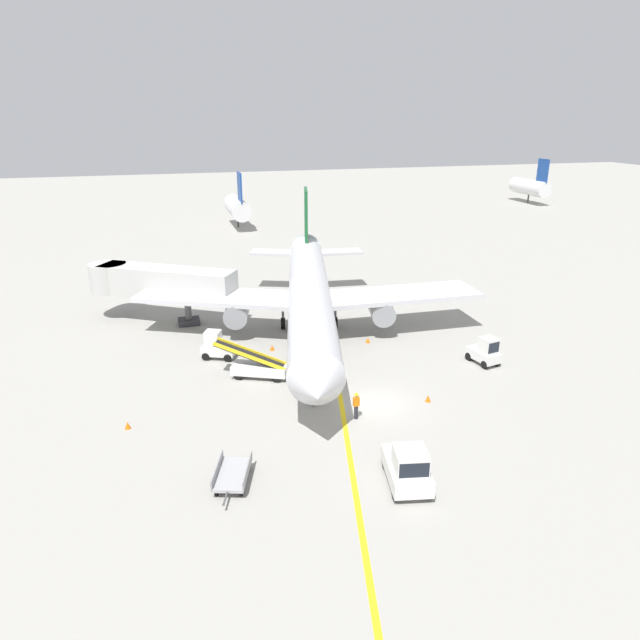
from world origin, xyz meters
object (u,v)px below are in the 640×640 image
at_px(airliner, 309,295).
at_px(baggage_tug_by_cargo_door, 217,346).
at_px(safety_cone_nose_right, 272,348).
at_px(safety_cone_wingtip_left, 368,340).
at_px(safety_cone_wingtip_right, 128,425).
at_px(baggage_cart_loaded, 233,474).
at_px(safety_cone_nose_left, 428,398).
at_px(jet_bridge, 153,282).
at_px(baggage_tug_near_wing, 485,352).
at_px(belt_loader_forward_hold, 258,366).
at_px(ground_crew_marshaller, 356,405).
at_px(pushback_tug, 408,467).

relative_size(airliner, baggage_tug_by_cargo_door, 12.84).
height_order(airliner, safety_cone_nose_right, airliner).
bearing_deg(safety_cone_wingtip_left, safety_cone_wingtip_right, -154.47).
distance_m(airliner, safety_cone_wingtip_left, 5.90).
height_order(baggage_cart_loaded, safety_cone_nose_left, baggage_cart_loaded).
distance_m(jet_bridge, safety_cone_wingtip_right, 18.82).
xyz_separation_m(baggage_tug_near_wing, safety_cone_wingtip_left, (-6.67, 6.15, -0.71)).
height_order(belt_loader_forward_hold, safety_cone_wingtip_left, belt_loader_forward_hold).
height_order(jet_bridge, baggage_cart_loaded, jet_bridge).
distance_m(belt_loader_forward_hold, baggage_cart_loaded, 12.04).
distance_m(belt_loader_forward_hold, ground_crew_marshaller, 8.59).
xyz_separation_m(pushback_tug, baggage_tug_near_wing, (11.33, 11.78, -0.07)).
bearing_deg(safety_cone_wingtip_left, belt_loader_forward_hold, -158.01).
relative_size(baggage_tug_by_cargo_door, safety_cone_wingtip_right, 6.19).
xyz_separation_m(airliner, pushback_tug, (-0.68, -20.91, -2.42)).
bearing_deg(safety_cone_nose_right, airliner, 33.81).
bearing_deg(airliner, safety_cone_nose_right, -146.19).
relative_size(airliner, belt_loader_forward_hold, 6.90).
height_order(airliner, safety_cone_nose_left, airliner).
xyz_separation_m(airliner, belt_loader_forward_hold, (-5.48, -6.80, -2.64)).
bearing_deg(baggage_tug_near_wing, safety_cone_nose_left, -147.22).
distance_m(jet_bridge, safety_cone_nose_left, 26.07).
xyz_separation_m(ground_crew_marshaller, safety_cone_wingtip_left, (4.89, 11.10, -0.69)).
relative_size(safety_cone_nose_left, safety_cone_nose_right, 1.00).
bearing_deg(baggage_tug_by_cargo_door, airliner, 19.17).
height_order(pushback_tug, safety_cone_wingtip_right, pushback_tug).
xyz_separation_m(safety_cone_nose_left, safety_cone_wingtip_left, (-0.19, 10.32, 0.00)).
xyz_separation_m(ground_crew_marshaller, safety_cone_wingtip_right, (-13.05, 2.53, -0.69)).
bearing_deg(safety_cone_nose_left, baggage_tug_by_cargo_door, 138.56).
height_order(baggage_tug_near_wing, safety_cone_wingtip_right, baggage_tug_near_wing).
bearing_deg(pushback_tug, safety_cone_nose_left, 57.50).
xyz_separation_m(jet_bridge, baggage_cart_loaded, (3.17, -25.22, -3.07)).
bearing_deg(jet_bridge, baggage_cart_loaded, -82.84).
bearing_deg(safety_cone_wingtip_left, airliner, 143.10).
bearing_deg(baggage_tug_near_wing, baggage_tug_by_cargo_door, 160.87).
distance_m(pushback_tug, safety_cone_nose_right, 18.73).
relative_size(airliner, safety_cone_nose_left, 79.45).
bearing_deg(pushback_tug, belt_loader_forward_hold, 108.78).
xyz_separation_m(airliner, baggage_tug_by_cargo_door, (-7.83, -2.72, -2.49)).
bearing_deg(safety_cone_wingtip_left, baggage_cart_loaded, -129.83).
height_order(jet_bridge, baggage_tug_by_cargo_door, jet_bridge).
bearing_deg(baggage_cart_loaded, safety_cone_nose_right, 71.83).
distance_m(safety_cone_nose_left, safety_cone_wingtip_right, 18.21).
height_order(jet_bridge, belt_loader_forward_hold, jet_bridge).
height_order(baggage_tug_near_wing, safety_cone_nose_right, baggage_tug_near_wing).
bearing_deg(safety_cone_wingtip_left, safety_cone_nose_left, -88.95).
distance_m(belt_loader_forward_hold, safety_cone_wingtip_right, 9.74).
bearing_deg(safety_cone_wingtip_right, baggage_cart_loaded, -53.03).
bearing_deg(airliner, pushback_tug, -91.88).
xyz_separation_m(pushback_tug, ground_crew_marshaller, (-0.24, 6.83, -0.08)).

